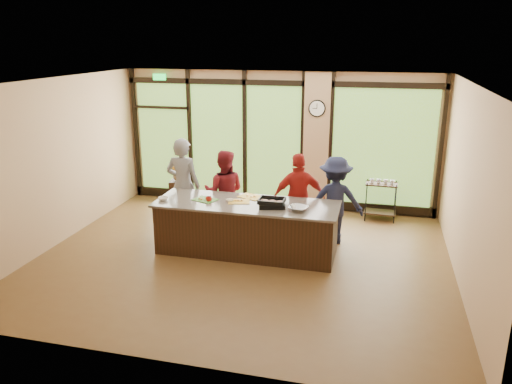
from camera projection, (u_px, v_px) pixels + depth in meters
The scene contains 25 objects.
floor at pixel (242, 258), 8.65m from camera, with size 7.00×7.00×0.00m, color brown.
ceiling at pixel (241, 82), 7.76m from camera, with size 7.00×7.00×0.00m, color white.
back_wall at pixel (278, 141), 10.99m from camera, with size 7.00×7.00×0.00m, color tan.
left_wall at pixel (55, 163), 9.01m from camera, with size 6.00×6.00×0.00m, color tan.
right_wall at pixel (469, 190), 7.40m from camera, with size 6.00×6.00×0.00m, color tan.
window_wall at pixel (285, 146), 10.94m from camera, with size 6.90×0.12×3.00m.
island_base at pixel (247, 229), 8.79m from camera, with size 3.10×1.00×0.88m, color black.
countertop at pixel (247, 204), 8.66m from camera, with size 3.20×1.10×0.04m, color #6E665B.
wall_clock at pixel (317, 108), 10.45m from camera, with size 0.36×0.04×0.36m.
cook_left at pixel (183, 186), 9.62m from camera, with size 0.68×0.45×1.87m, color slate.
cook_midleft at pixel (224, 192), 9.60m from camera, with size 0.80×0.62×1.64m, color maroon.
cook_midright at pixel (299, 198), 9.15m from camera, with size 0.99×0.41×1.69m, color #A11E18.
cook_right at pixel (335, 200), 9.14m from camera, with size 1.05×0.61×1.63m, color #181C36.
roasting_pan at pixel (272, 205), 8.44m from camera, with size 0.43×0.34×0.08m, color black.
mixing_bowl at pixel (298, 209), 8.25m from camera, with size 0.31×0.31×0.08m, color silver.
cutting_board_left at pixel (205, 200), 8.81m from camera, with size 0.40×0.30×0.01m, color #4A8932.
cutting_board_center at pixel (239, 201), 8.71m from camera, with size 0.37×0.28×0.01m, color gold.
cutting_board_right at pixel (251, 197), 8.98m from camera, with size 0.41×0.30×0.01m, color gold.
prep_bowl_near at pixel (163, 199), 8.79m from camera, with size 0.17×0.17×0.05m, color white.
prep_bowl_mid at pixel (230, 200), 8.72m from camera, with size 0.14×0.14×0.04m, color white.
prep_bowl_far at pixel (263, 199), 8.82m from camera, with size 0.14×0.14×0.03m, color white.
red_ramekin at pixel (209, 199), 8.72m from camera, with size 0.11×0.11×0.09m, color #A41610.
flower_stand at pixel (180, 197), 10.72m from camera, with size 0.38×0.38×0.76m, color black.
flower_vase at pixel (179, 174), 10.57m from camera, with size 0.26×0.26×0.28m, color olive.
bar_cart at pixel (381, 196), 10.36m from camera, with size 0.66×0.40×0.88m.
Camera 1 is at (2.14, -7.63, 3.65)m, focal length 35.00 mm.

